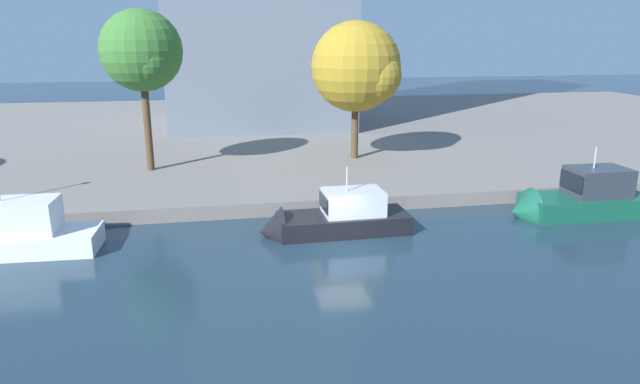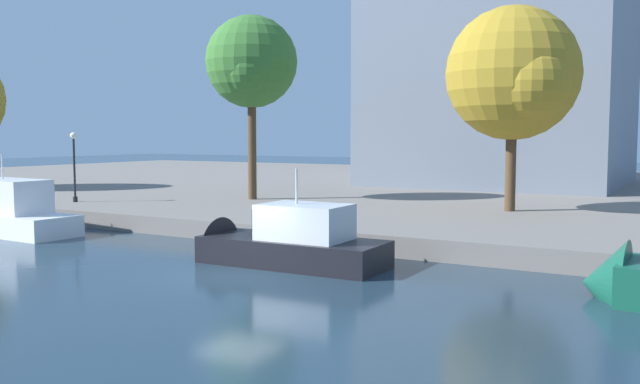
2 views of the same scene
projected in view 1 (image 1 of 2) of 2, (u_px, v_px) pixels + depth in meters
ground_plane at (343, 249)px, 26.69m from camera, size 220.00×220.00×0.00m
dock_promenade at (273, 130)px, 57.90m from camera, size 120.00×55.00×0.83m
motor_yacht_2 at (332, 222)px, 28.83m from camera, size 7.81×2.76×4.41m
motor_yacht_3 at (578, 202)px, 31.61m from camera, size 8.13×2.91×4.87m
tree_0 at (359, 69)px, 40.91m from camera, size 6.62×6.62×10.17m
tree_2 at (142, 53)px, 36.80m from camera, size 5.40×5.40×10.82m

